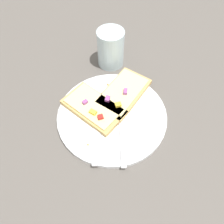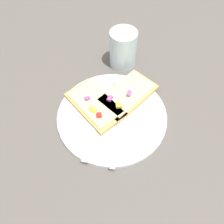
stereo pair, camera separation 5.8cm
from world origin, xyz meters
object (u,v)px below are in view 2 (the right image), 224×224
Objects in this scene: knife at (93,132)px; pizza_slice_main at (127,95)px; plate at (112,115)px; drinking_glass at (123,49)px; pizza_slice_corner at (95,105)px; fork at (119,124)px.

knife is 0.84× the size of pizza_slice_main.
plate is 2.54× the size of drinking_glass.
knife is 0.28m from drinking_glass.
fork is at bearing -171.74° from pizza_slice_corner.
knife is 0.15m from pizza_slice_main.
pizza_slice_main is at bearing -4.37° from fork.
pizza_slice_corner is 1.55× the size of drinking_glass.
pizza_slice_corner is at bearing 121.52° from plate.
fork is 0.25m from drinking_glass.
knife is 1.38× the size of drinking_glass.
drinking_glass is at bearing -63.67° from pizza_slice_corner.
fork is 0.10m from pizza_slice_main.
fork is 0.07m from knife.
drinking_glass reaches higher than knife.
knife is at bearing -161.49° from plate.
knife is 0.89× the size of pizza_slice_corner.
knife is 0.08m from pizza_slice_corner.
fork is 1.13× the size of knife.
plate is 0.22m from drinking_glass.
fork is 1.01× the size of pizza_slice_corner.
pizza_slice_corner is 0.20m from drinking_glass.
plate is at bearing -129.29° from drinking_glass.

